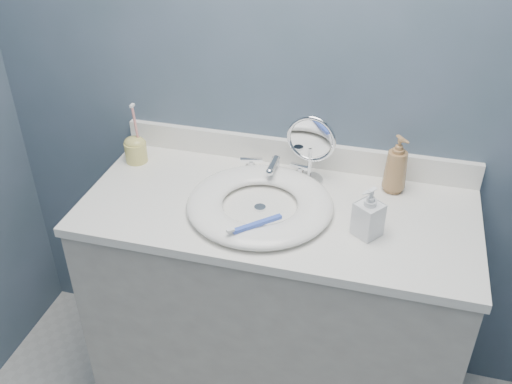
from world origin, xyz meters
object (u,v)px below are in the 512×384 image
(soap_bottle_clear, at_px, (369,212))
(soap_bottle_amber, at_px, (396,164))
(makeup_mirror, at_px, (311,147))
(toothbrush_holder, at_px, (136,148))

(soap_bottle_clear, bearing_deg, soap_bottle_amber, 113.44)
(soap_bottle_clear, bearing_deg, makeup_mirror, 168.17)
(soap_bottle_amber, bearing_deg, makeup_mirror, 142.55)
(makeup_mirror, bearing_deg, toothbrush_holder, -172.09)
(soap_bottle_clear, relative_size, toothbrush_holder, 0.71)
(soap_bottle_amber, bearing_deg, toothbrush_holder, 141.57)
(makeup_mirror, xyz_separation_m, soap_bottle_clear, (0.21, -0.24, -0.05))
(makeup_mirror, bearing_deg, soap_bottle_amber, 9.33)
(makeup_mirror, bearing_deg, soap_bottle_clear, -42.61)
(makeup_mirror, height_order, soap_bottle_clear, makeup_mirror)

